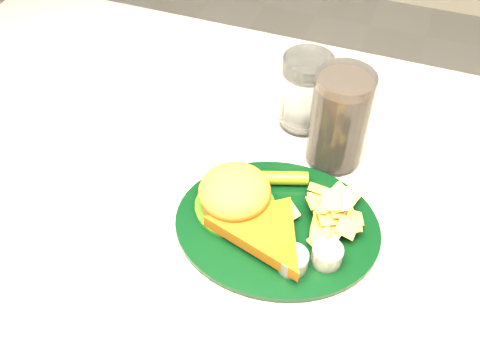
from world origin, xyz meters
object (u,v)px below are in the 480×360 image
object	(u,v)px
cola_glass	(339,120)
fork_napkin	(289,251)
table	(226,323)
dinner_plate	(278,213)
water_glass	(305,92)

from	to	relation	value
cola_glass	fork_napkin	distance (m)	0.20
table	dinner_plate	xyz separation A→B (m)	(0.09, -0.03, 0.40)
table	fork_napkin	world-z (taller)	fork_napkin
dinner_plate	fork_napkin	world-z (taller)	dinner_plate
fork_napkin	dinner_plate	bearing A→B (deg)	100.59
table	dinner_plate	distance (m)	0.42
table	cola_glass	world-z (taller)	cola_glass
table	water_glass	xyz separation A→B (m)	(0.06, 0.18, 0.43)
table	dinner_plate	world-z (taller)	dinner_plate
water_glass	fork_napkin	size ratio (longest dim) A/B	0.77
table	water_glass	bearing A→B (deg)	70.77
dinner_plate	fork_napkin	distance (m)	0.05
dinner_plate	fork_napkin	xyz separation A→B (m)	(0.03, -0.03, -0.02)
water_glass	fork_napkin	distance (m)	0.26
table	dinner_plate	bearing A→B (deg)	-17.23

